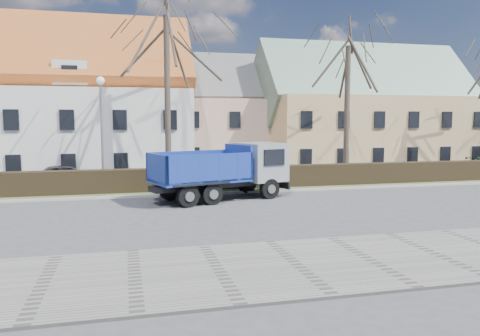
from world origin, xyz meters
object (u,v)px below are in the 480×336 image
object	(u,v)px
parked_car_a	(66,175)
streetlight	(102,134)
cart_frame	(161,191)
dump_truck	(216,171)

from	to	relation	value
parked_car_a	streetlight	bearing A→B (deg)	-154.56
cart_frame	streetlight	bearing A→B (deg)	137.65
streetlight	cart_frame	bearing A→B (deg)	-42.35
cart_frame	parked_car_a	bearing A→B (deg)	133.31
streetlight	cart_frame	size ratio (longest dim) A/B	8.52
cart_frame	parked_car_a	size ratio (longest dim) A/B	0.19
dump_truck	streetlight	size ratio (longest dim) A/B	1.13
dump_truck	streetlight	bearing A→B (deg)	126.66
dump_truck	cart_frame	xyz separation A→B (m)	(-2.70, 1.40, -1.13)
streetlight	cart_frame	world-z (taller)	streetlight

